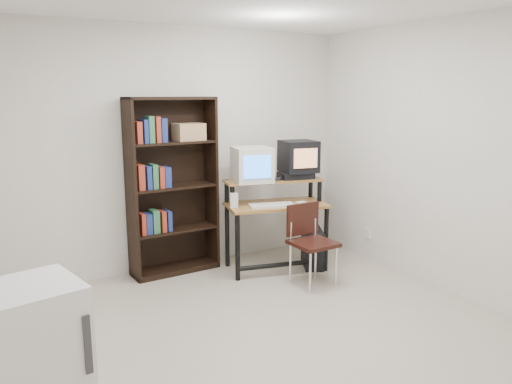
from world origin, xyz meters
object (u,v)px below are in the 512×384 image
crt_monitor (252,165)px  bookshelf (171,185)px  pc_tower (312,248)px  school_chair (309,236)px  crt_tv (298,156)px  computer_desk (276,209)px  mini_fridge (35,357)px

crt_monitor → bookshelf: bearing=169.8°
crt_monitor → pc_tower: crt_monitor is taller
crt_monitor → school_chair: (0.28, -0.68, -0.66)m
crt_tv → school_chair: (-0.25, -0.58, -0.73)m
crt_monitor → crt_tv: bearing=2.2°
pc_tower → school_chair: size_ratio=0.56×
computer_desk → pc_tower: bearing=-6.9°
crt_monitor → bookshelf: (-0.79, 0.33, -0.20)m
bookshelf → mini_fridge: 2.67m
crt_monitor → pc_tower: 1.16m
crt_monitor → mini_fridge: (-2.38, -1.75, -0.72)m
mini_fridge → crt_tv: bearing=17.5°
crt_monitor → bookshelf: 0.88m
mini_fridge → crt_monitor: bearing=24.2°
crt_tv → bookshelf: bookshelf is taller
pc_tower → crt_tv: bearing=140.9°
computer_desk → crt_tv: bearing=20.6°
computer_desk → school_chair: bearing=-70.1°
crt_tv → pc_tower: size_ratio=0.92×
pc_tower → school_chair: bearing=-102.7°
computer_desk → crt_tv: 0.64m
crt_monitor → pc_tower: bearing=-12.2°
crt_tv → bookshelf: bearing=171.1°
crt_monitor → school_chair: size_ratio=0.58×
computer_desk → crt_monitor: 0.55m
crt_tv → mini_fridge: size_ratio=0.48×
crt_monitor → mini_fridge: size_ratio=0.54×
crt_tv → mini_fridge: 3.44m
pc_tower → school_chair: school_chair is taller
bookshelf → computer_desk: bearing=-28.4°
computer_desk → mini_fridge: computer_desk is taller
crt_monitor → school_chair: 0.99m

